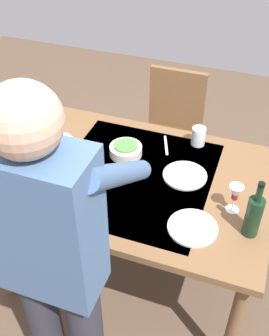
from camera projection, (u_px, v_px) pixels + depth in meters
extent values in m
plane|color=brown|center=(134.00, 267.00, 2.63)|extent=(6.00, 6.00, 0.00)
cube|color=brown|center=(134.00, 178.00, 2.15)|extent=(1.43, 0.99, 0.04)
cube|color=#C6AD89|center=(134.00, 176.00, 2.14)|extent=(0.79, 0.84, 0.00)
cylinder|color=brown|center=(256.00, 206.00, 2.54)|extent=(0.06, 0.06, 0.74)
cylinder|color=brown|center=(69.00, 162.00, 2.88)|extent=(0.06, 0.06, 0.74)
cylinder|color=brown|center=(233.00, 327.00, 1.92)|extent=(0.06, 0.06, 0.74)
cube|color=#523019|center=(168.00, 141.00, 2.93)|extent=(0.40, 0.40, 0.04)
cube|color=brown|center=(177.00, 99.00, 2.91)|extent=(0.40, 0.04, 0.45)
cylinder|color=brown|center=(194.00, 157.00, 3.15)|extent=(0.04, 0.04, 0.43)
cylinder|color=brown|center=(152.00, 148.00, 3.24)|extent=(0.04, 0.04, 0.43)
cylinder|color=brown|center=(183.00, 185.00, 2.91)|extent=(0.04, 0.04, 0.43)
cylinder|color=brown|center=(138.00, 174.00, 3.00)|extent=(0.04, 0.04, 0.43)
cylinder|color=#2D2D38|center=(48.00, 332.00, 1.83)|extent=(0.14, 0.14, 0.88)
cube|color=#47668E|center=(45.00, 224.00, 1.33)|extent=(0.36, 0.20, 0.60)
sphere|color=tan|center=(23.00, 121.00, 1.08)|extent=(0.22, 0.22, 0.22)
cylinder|color=#47668E|center=(33.00, 154.00, 1.50)|extent=(0.08, 0.52, 0.40)
cylinder|color=#47668E|center=(120.00, 174.00, 1.41)|extent=(0.08, 0.52, 0.40)
cylinder|color=black|center=(253.00, 217.00, 1.77)|extent=(0.07, 0.07, 0.20)
cylinder|color=black|center=(259.00, 193.00, 1.68)|extent=(0.03, 0.03, 0.08)
cylinder|color=black|center=(262.00, 185.00, 1.65)|extent=(0.03, 0.03, 0.02)
cylinder|color=white|center=(232.00, 210.00, 1.94)|extent=(0.06, 0.06, 0.01)
cylinder|color=white|center=(233.00, 204.00, 1.92)|extent=(0.01, 0.01, 0.07)
cone|color=white|center=(236.00, 192.00, 1.87)|extent=(0.07, 0.07, 0.07)
cylinder|color=maroon|center=(235.00, 196.00, 1.89)|extent=(0.03, 0.03, 0.03)
cylinder|color=silver|center=(57.00, 114.00, 2.51)|extent=(0.07, 0.07, 0.09)
cylinder|color=silver|center=(199.00, 136.00, 2.32)|extent=(0.08, 0.08, 0.11)
cylinder|color=silver|center=(85.00, 167.00, 2.12)|extent=(0.07, 0.07, 0.09)
cylinder|color=silver|center=(50.00, 150.00, 2.26)|extent=(0.30, 0.30, 0.05)
cylinder|color=#C6562D|center=(49.00, 147.00, 2.25)|extent=(0.22, 0.22, 0.03)
cylinder|color=silver|center=(126.00, 150.00, 2.26)|extent=(0.18, 0.18, 0.05)
cylinder|color=#4C843D|center=(126.00, 147.00, 2.25)|extent=(0.13, 0.13, 0.03)
cylinder|color=silver|center=(193.00, 228.00, 1.85)|extent=(0.23, 0.23, 0.01)
cylinder|color=silver|center=(185.00, 175.00, 2.13)|extent=(0.23, 0.23, 0.01)
cube|color=silver|center=(16.00, 196.00, 2.02)|extent=(0.06, 0.20, 0.00)
cube|color=silver|center=(166.00, 145.00, 2.34)|extent=(0.08, 0.17, 0.00)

